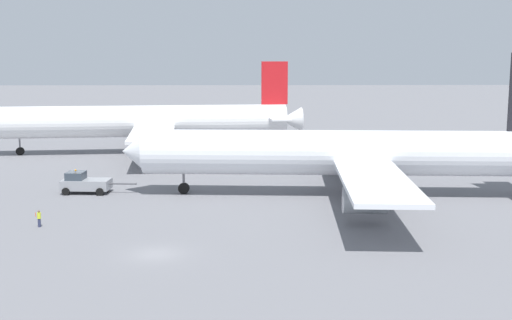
{
  "coord_description": "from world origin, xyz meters",
  "views": [
    {
      "loc": [
        7.29,
        -52.0,
        16.13
      ],
      "look_at": [
        8.62,
        23.47,
        4.0
      ],
      "focal_mm": 46.16,
      "sensor_mm": 36.0,
      "label": 1
    }
  ],
  "objects_px": {
    "airliner_at_gate_left": "(143,122)",
    "pushback_tug": "(85,183)",
    "airliner_being_pushed": "(345,154)",
    "ground_crew_marshaller_foreground": "(39,218)"
  },
  "relations": [
    {
      "from": "airliner_at_gate_left",
      "to": "pushback_tug",
      "type": "distance_m",
      "value": 31.94
    },
    {
      "from": "pushback_tug",
      "to": "ground_crew_marshaller_foreground",
      "type": "distance_m",
      "value": 15.52
    },
    {
      "from": "airliner_being_pushed",
      "to": "pushback_tug",
      "type": "distance_m",
      "value": 30.66
    },
    {
      "from": "airliner_being_pushed",
      "to": "ground_crew_marshaller_foreground",
      "type": "xyz_separation_m",
      "value": [
        -30.98,
        -13.65,
        -4.05
      ]
    },
    {
      "from": "airliner_being_pushed",
      "to": "pushback_tug",
      "type": "height_order",
      "value": "airliner_being_pushed"
    },
    {
      "from": "airliner_at_gate_left",
      "to": "ground_crew_marshaller_foreground",
      "type": "relative_size",
      "value": 33.15
    },
    {
      "from": "airliner_being_pushed",
      "to": "ground_crew_marshaller_foreground",
      "type": "bearing_deg",
      "value": -156.23
    },
    {
      "from": "pushback_tug",
      "to": "ground_crew_marshaller_foreground",
      "type": "bearing_deg",
      "value": -92.24
    },
    {
      "from": "airliner_being_pushed",
      "to": "ground_crew_marshaller_foreground",
      "type": "relative_size",
      "value": 31.42
    },
    {
      "from": "airliner_at_gate_left",
      "to": "pushback_tug",
      "type": "relative_size",
      "value": 6.09
    }
  ]
}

